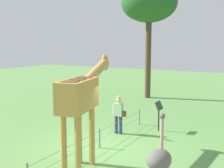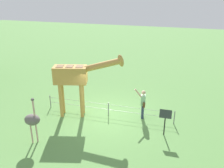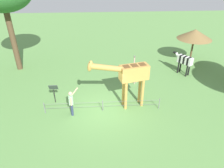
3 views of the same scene
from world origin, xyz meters
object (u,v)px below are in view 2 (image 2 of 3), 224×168
Objects in this scene: visitor at (143,103)px; info_sign at (165,117)px; giraffe at (76,77)px; ostrich at (32,120)px.

visitor reaches higher than info_sign.
info_sign is at bearing -46.96° from visitor.
info_sign is at bearing -8.65° from giraffe.
visitor is (3.45, 0.62, -1.32)m from giraffe.
giraffe is 2.11× the size of visitor.
giraffe is at bearing 171.35° from info_sign.
ostrich is (-0.91, -2.85, -1.05)m from giraffe.
giraffe is 2.78× the size of info_sign.
info_sign is (5.60, 2.14, -0.23)m from ostrich.
ostrich reaches higher than info_sign.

